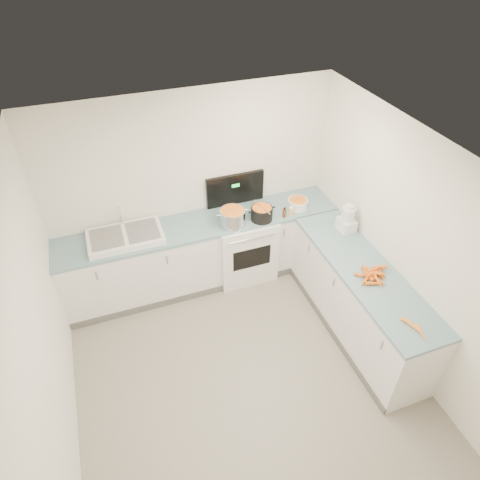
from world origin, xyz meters
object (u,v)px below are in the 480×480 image
object	(u,v)px
spice_jar	(291,212)
extract_bottle	(284,213)
food_processor	(347,220)
stove	(243,244)
steel_pot	(233,218)
sink	(125,236)
black_pot	(262,214)
mixing_bowl	(298,204)

from	to	relation	value
spice_jar	extract_bottle	bearing A→B (deg)	-175.32
extract_bottle	food_processor	world-z (taller)	food_processor
stove	spice_jar	world-z (taller)	stove
food_processor	steel_pot	bearing A→B (deg)	155.62
sink	food_processor	size ratio (longest dim) A/B	2.45
sink	black_pot	world-z (taller)	sink
stove	sink	xyz separation A→B (m)	(-1.45, 0.02, 0.50)
spice_jar	steel_pot	bearing A→B (deg)	175.55
stove	black_pot	bearing A→B (deg)	-40.26
black_pot	food_processor	bearing A→B (deg)	-32.22
sink	steel_pot	size ratio (longest dim) A/B	2.76
mixing_bowl	spice_jar	xyz separation A→B (m)	(-0.15, -0.12, -0.01)
stove	mixing_bowl	xyz separation A→B (m)	(0.71, -0.08, 0.52)
steel_pot	food_processor	distance (m)	1.36
stove	food_processor	bearing A→B (deg)	-33.79
sink	steel_pot	bearing A→B (deg)	-7.14
steel_pot	extract_bottle	world-z (taller)	steel_pot
extract_bottle	spice_jar	bearing A→B (deg)	4.68
stove	extract_bottle	world-z (taller)	stove
stove	sink	size ratio (longest dim) A/B	1.58
stove	black_pot	xyz separation A→B (m)	(0.19, -0.16, 0.54)
food_processor	mixing_bowl	bearing A→B (deg)	118.43
sink	black_pot	xyz separation A→B (m)	(1.64, -0.18, 0.04)
steel_pot	spice_jar	distance (m)	0.76
spice_jar	sink	bearing A→B (deg)	173.86
sink	black_pot	distance (m)	1.65
stove	extract_bottle	xyz separation A→B (m)	(0.47, -0.21, 0.52)
spice_jar	food_processor	world-z (taller)	food_processor
black_pot	mixing_bowl	size ratio (longest dim) A/B	1.05
stove	food_processor	xyz separation A→B (m)	(1.05, -0.70, 0.62)
sink	spice_jar	distance (m)	2.03
black_pot	extract_bottle	bearing A→B (deg)	-10.03
extract_bottle	stove	bearing A→B (deg)	156.01
steel_pot	black_pot	size ratio (longest dim) A/B	1.16
black_pot	extract_bottle	size ratio (longest dim) A/B	2.31
steel_pot	food_processor	bearing A→B (deg)	-24.38
stove	spice_jar	size ratio (longest dim) A/B	13.97
steel_pot	mixing_bowl	bearing A→B (deg)	3.80
extract_bottle	spice_jar	world-z (taller)	extract_bottle
sink	black_pot	size ratio (longest dim) A/B	3.21
stove	mixing_bowl	size ratio (longest dim) A/B	5.33
mixing_bowl	spice_jar	world-z (taller)	mixing_bowl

